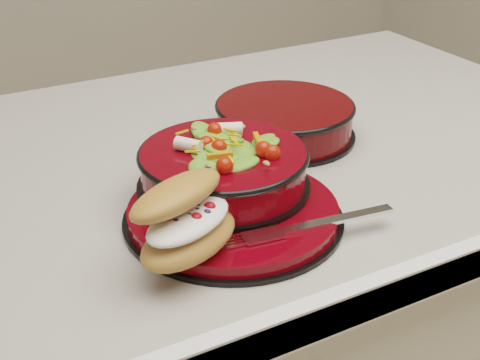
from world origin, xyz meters
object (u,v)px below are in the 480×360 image
dinner_plate (234,213)px  extra_bowl (285,119)px  salad_bowl (223,163)px  croissant (186,220)px  fork (314,224)px

dinner_plate → extra_bowl: bearing=44.5°
salad_bowl → extra_bowl: salad_bowl is taller
dinner_plate → salad_bowl: size_ratio=1.22×
dinner_plate → croissant: 0.11m
croissant → extra_bowl: 0.35m
dinner_plate → salad_bowl: 0.06m
fork → croissant: bearing=87.3°
salad_bowl → extra_bowl: size_ratio=1.01×
dinner_plate → extra_bowl: extra_bowl is taller
dinner_plate → croissant: bearing=-146.6°
salad_bowl → croissant: bearing=-132.9°
salad_bowl → extra_bowl: bearing=37.4°
salad_bowl → croissant: 0.14m
fork → salad_bowl: bearing=27.4°
dinner_plate → croissant: croissant is taller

